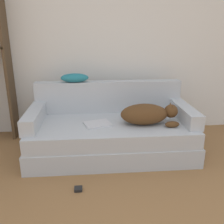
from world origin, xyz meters
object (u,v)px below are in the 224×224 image
object	(u,v)px
power_adapter	(78,189)
couch	(111,137)
laptop	(98,124)
dog	(147,114)
throw_pillow	(75,78)

from	to	relation	value
power_adapter	couch	bearing A→B (deg)	63.16
laptop	power_adapter	bearing A→B (deg)	-124.36
couch	laptop	distance (m)	0.27
couch	dog	world-z (taller)	dog
laptop	power_adapter	world-z (taller)	laptop
laptop	throw_pillow	bearing A→B (deg)	102.49
dog	throw_pillow	bearing A→B (deg)	149.33
dog	power_adapter	bearing A→B (deg)	-140.68
couch	dog	distance (m)	0.51
dog	power_adapter	xyz separation A→B (m)	(-0.76, -0.62, -0.49)
couch	laptop	xyz separation A→B (m)	(-0.16, -0.08, 0.21)
throw_pillow	power_adapter	size ratio (longest dim) A/B	4.67
dog	power_adapter	size ratio (longest dim) A/B	8.84
dog	throw_pillow	xyz separation A→B (m)	(-0.81, 0.48, 0.33)
dog	couch	bearing A→B (deg)	166.01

